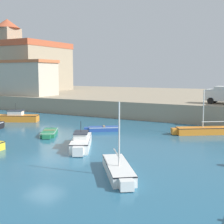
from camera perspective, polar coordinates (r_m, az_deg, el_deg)
The scene contains 10 objects.
ground_plane at distance 22.87m, azimuth -12.32°, elevation -8.72°, with size 200.00×200.00×0.00m, color #28607F.
quay_seawall at distance 59.25m, azimuth 14.14°, elevation 2.08°, with size 120.00×40.00×2.33m, color gray.
dinghy_blue_1 at distance 33.52m, azimuth -1.66°, elevation -3.04°, with size 3.61×2.92×0.54m.
sailboat_white_3 at distance 19.27m, azimuth 1.17°, elevation -10.43°, with size 4.10×4.99×4.52m.
motorboat_white_5 at distance 26.06m, azimuth -5.66°, elevation -5.43°, with size 3.76×5.55×2.28m.
sailboat_orange_6 at distance 33.08m, azimuth 16.79°, elevation -3.22°, with size 6.25×4.62×4.52m.
motorboat_orange_7 at distance 41.70m, azimuth -17.05°, elevation -0.92°, with size 5.75×3.60×2.36m.
dinghy_green_8 at distance 31.77m, azimuth -11.42°, elevation -3.74°, with size 2.83×3.74×0.55m.
church at distance 70.43m, azimuth -14.46°, elevation 8.54°, with size 13.38×14.74×15.42m.
harbor_shed_near_wharf at distance 56.19m, azimuth -14.92°, elevation 6.10°, with size 9.25×5.40×6.05m.
Camera 1 is at (14.45, -16.62, 6.20)m, focal length 50.00 mm.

